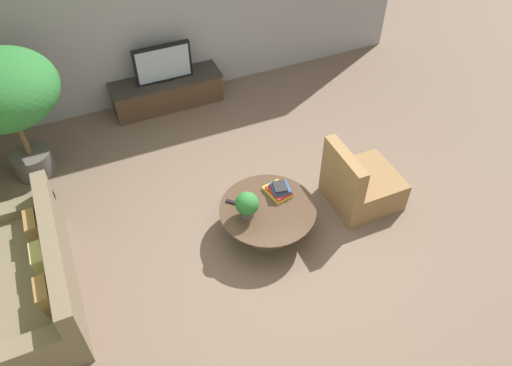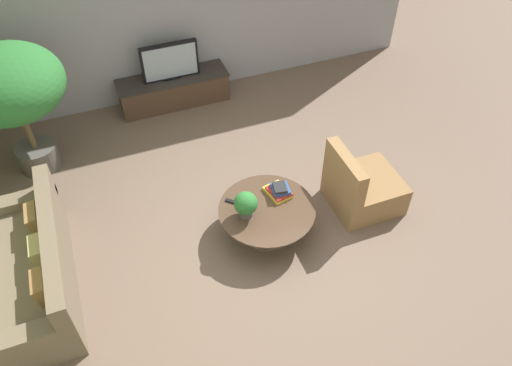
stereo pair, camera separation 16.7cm
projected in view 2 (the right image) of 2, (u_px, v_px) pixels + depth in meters
ground_plane at (264, 235)px, 5.87m from camera, size 24.00×24.00×0.00m
media_console at (174, 90)px, 7.56m from camera, size 1.65×0.50×0.45m
television at (170, 61)px, 7.22m from camera, size 0.84×0.13×0.55m
coffee_table at (267, 215)px, 5.72m from camera, size 1.11×1.11×0.38m
couch_by_wall at (33, 271)px, 5.16m from camera, size 0.84×1.95×0.84m
armchair_wicker at (361, 188)px, 6.03m from camera, size 0.80×0.76×0.86m
potted_palm_tall at (11, 88)px, 5.84m from camera, size 1.29×1.29×1.73m
potted_plant_tabletop at (246, 204)px, 5.45m from camera, size 0.27×0.27×0.33m
book_stack at (279, 191)px, 5.77m from camera, size 0.29×0.35×0.14m
remote_black at (232, 202)px, 5.71m from camera, size 0.14×0.14×0.02m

